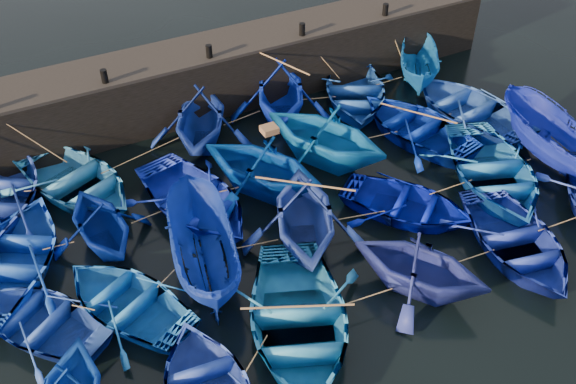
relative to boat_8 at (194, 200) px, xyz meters
name	(u,v)px	position (x,y,z in m)	size (l,w,h in m)	color
ground	(337,270)	(2.85, -4.43, -0.54)	(120.00, 120.00, 0.00)	black
quay_wall	(204,78)	(2.85, 6.07, 0.71)	(26.00, 2.50, 2.50)	black
quay_top	(201,49)	(2.85, 6.07, 2.02)	(26.00, 2.50, 0.12)	black
bollard_1	(104,76)	(-1.15, 5.17, 2.33)	(0.24, 0.24, 0.50)	black
bollard_2	(209,51)	(2.85, 5.17, 2.33)	(0.24, 0.24, 0.50)	black
bollard_3	(302,29)	(6.85, 5.17, 2.33)	(0.24, 0.24, 0.50)	black
bollard_4	(385,9)	(10.85, 5.17, 2.33)	(0.24, 0.24, 0.50)	black
boat_1	(75,181)	(-3.23, 2.82, 0.01)	(3.79, 5.29, 1.10)	blue
boat_2	(200,117)	(1.70, 3.60, 0.64)	(3.86, 4.48, 2.36)	navy
boat_3	(280,90)	(5.17, 3.84, 0.69)	(4.03, 4.67, 2.46)	#0822B1
boat_4	(355,91)	(8.36, 3.37, 0.00)	(3.74, 5.23, 1.09)	#144093
boat_5	(420,66)	(11.65, 3.43, 0.30)	(1.63, 4.34, 1.68)	#0E59AB
boat_6	(12,259)	(-5.79, -0.03, 0.02)	(3.88, 5.43, 1.13)	blue
boat_7	(101,223)	(-3.07, -0.13, 0.42)	(3.16, 3.66, 1.93)	navy
boat_8	(194,200)	(0.00, 0.00, 0.00)	(3.72, 5.20, 1.08)	#0F23AD
boat_9	(262,164)	(2.47, -0.08, 0.67)	(3.95, 4.59, 2.41)	navy
boat_10	(326,133)	(5.22, 0.41, 0.74)	(4.18, 4.85, 2.55)	#085DAB
boat_11	(416,126)	(9.12, 0.16, 0.00)	(3.69, 5.16, 1.07)	#021F91
boat_12	(469,107)	(11.71, 0.18, 0.04)	(3.97, 5.56, 1.15)	blue
boat_13	(40,320)	(-5.51, -2.60, -0.10)	(3.04, 4.25, 0.88)	#193A99
boat_14	(127,301)	(-3.20, -3.07, -0.08)	(3.16, 4.42, 0.92)	blue
boat_15	(202,249)	(-0.75, -2.66, 0.43)	(1.89, 5.01, 1.94)	navy
boat_16	(304,215)	(2.51, -2.95, 0.66)	(3.92, 4.55, 2.39)	#213B98
boat_17	(407,205)	(6.15, -3.38, -0.08)	(3.17, 4.43, 0.92)	#000D9D
boat_18	(492,172)	(9.70, -3.43, 0.05)	(4.06, 5.67, 1.18)	blue
boat_19	(553,142)	(12.34, -3.48, 0.47)	(1.98, 5.24, 2.03)	#1020A1
boat_22	(297,322)	(0.61, -6.03, 0.05)	(4.08, 5.71, 1.18)	blue
boat_23	(420,265)	(4.47, -6.22, 0.52)	(3.47, 4.02, 2.12)	navy
boat_24	(516,241)	(8.08, -6.37, -0.02)	(3.58, 5.00, 1.04)	#172B98
wooden_crate	(269,130)	(2.77, -0.08, 1.98)	(0.52, 0.46, 0.22)	brown
mooring_ropes	(271,158)	(3.09, 0.50, 0.35)	(17.48, 11.98, 2.10)	tan
loose_oars	(329,153)	(4.35, -1.24, 1.27)	(10.77, 11.95, 1.45)	#99724C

